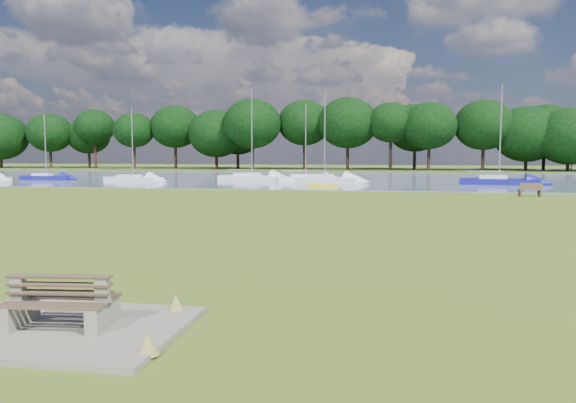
% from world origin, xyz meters
% --- Properties ---
extents(ground, '(220.00, 220.00, 0.00)m').
position_xyz_m(ground, '(0.00, 0.00, 0.00)').
color(ground, olive).
extents(river, '(220.00, 40.00, 0.10)m').
position_xyz_m(river, '(0.00, 42.00, 0.00)').
color(river, slate).
rests_on(river, ground).
extents(far_bank, '(220.00, 20.00, 0.40)m').
position_xyz_m(far_bank, '(0.00, 72.00, 0.00)').
color(far_bank, '#4C6626').
rests_on(far_bank, ground).
extents(concrete_pad, '(4.20, 3.20, 0.10)m').
position_xyz_m(concrete_pad, '(0.00, -14.00, 0.05)').
color(concrete_pad, gray).
rests_on(concrete_pad, ground).
extents(bench_pair, '(1.92, 1.26, 0.98)m').
position_xyz_m(bench_pair, '(-0.00, -14.00, 0.50)').
color(bench_pair, gray).
rests_on(bench_pair, concrete_pad).
extents(riverbank_bench, '(1.64, 0.73, 0.98)m').
position_xyz_m(riverbank_bench, '(15.40, 18.50, 0.49)').
color(riverbank_bench, brown).
rests_on(riverbank_bench, ground).
extents(kayak, '(2.79, 1.36, 0.27)m').
position_xyz_m(kayak, '(0.09, 25.48, 0.19)').
color(kayak, '#FFFA13').
rests_on(kayak, river).
extents(tree_line, '(159.24, 9.31, 11.27)m').
position_xyz_m(tree_line, '(8.34, 68.00, 6.67)').
color(tree_line, black).
rests_on(tree_line, far_bank).
extents(sailboat_1, '(6.35, 4.16, 7.91)m').
position_xyz_m(sailboat_1, '(-2.83, 34.90, 0.50)').
color(sailboat_1, white).
rests_on(sailboat_1, river).
extents(sailboat_2, '(7.51, 4.26, 9.05)m').
position_xyz_m(sailboat_2, '(-0.71, 33.53, 0.53)').
color(sailboat_2, white).
rests_on(sailboat_2, river).
extents(sailboat_3, '(7.58, 3.68, 9.81)m').
position_xyz_m(sailboat_3, '(-8.66, 35.37, 0.54)').
color(sailboat_3, white).
rests_on(sailboat_3, river).
extents(sailboat_6, '(6.59, 3.23, 7.68)m').
position_xyz_m(sailboat_6, '(-20.32, 31.48, 0.47)').
color(sailboat_6, white).
rests_on(sailboat_6, river).
extents(sailboat_7, '(5.47, 1.94, 7.02)m').
position_xyz_m(sailboat_7, '(-30.81, 32.47, 0.49)').
color(sailboat_7, navy).
rests_on(sailboat_7, river).
extents(sailboat_8, '(7.24, 2.74, 9.25)m').
position_xyz_m(sailboat_8, '(15.79, 32.19, 0.58)').
color(sailboat_8, navy).
rests_on(sailboat_8, river).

